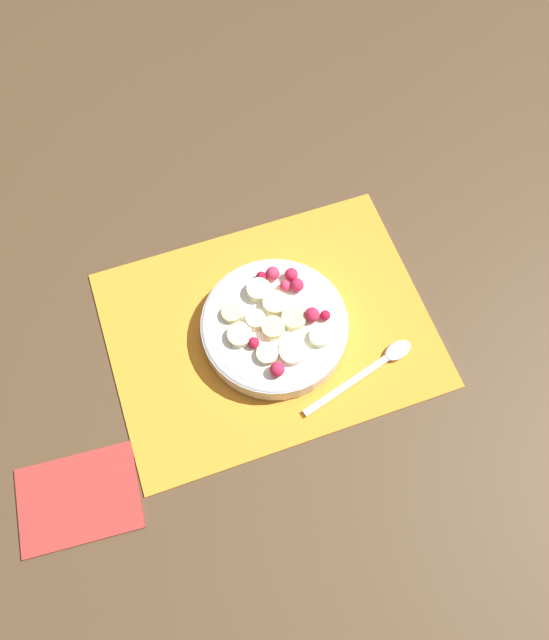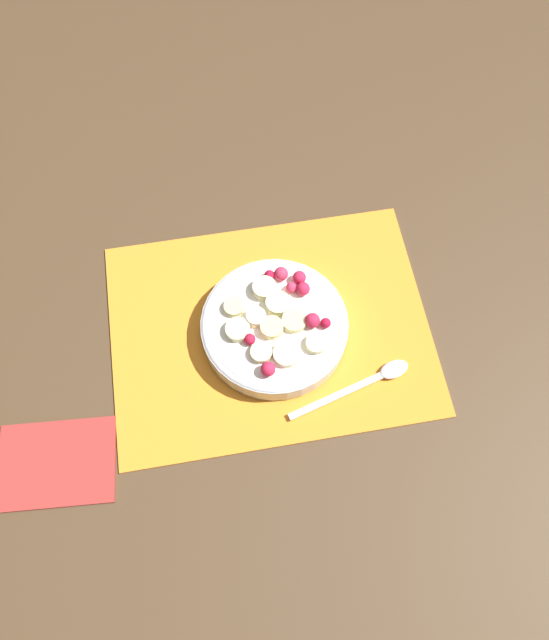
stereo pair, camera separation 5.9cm
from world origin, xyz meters
TOP-DOWN VIEW (x-y plane):
  - ground_plane at (0.00, 0.00)m, footprint 3.00×3.00m
  - placemat at (0.00, 0.00)m, footprint 0.44×0.34m
  - fruit_bowl at (-0.01, 0.01)m, footprint 0.20×0.20m
  - spoon at (-0.12, 0.10)m, footprint 0.18×0.06m
  - napkin at (0.30, 0.14)m, footprint 0.16×0.12m

SIDE VIEW (x-z plane):
  - ground_plane at x=0.00m, z-range 0.00..0.00m
  - placemat at x=0.00m, z-range 0.00..0.01m
  - napkin at x=0.30m, z-range 0.00..0.01m
  - spoon at x=-0.12m, z-range 0.01..0.01m
  - fruit_bowl at x=-0.01m, z-range 0.00..0.05m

